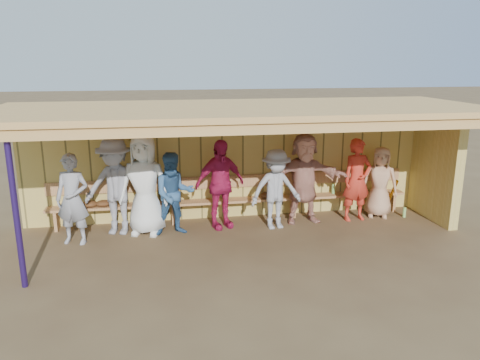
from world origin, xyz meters
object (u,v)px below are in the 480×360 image
at_px(player_d, 220,184).
at_px(player_h, 380,182).
at_px(player_g, 357,180).
at_px(player_c, 174,194).
at_px(player_f, 304,178).
at_px(player_extra, 116,186).
at_px(player_b, 145,185).
at_px(bench, 234,195).
at_px(player_a, 72,199).
at_px(player_e, 276,189).

xyz_separation_m(player_d, player_h, (3.47, 0.09, -0.14)).
bearing_deg(player_g, player_c, 176.05).
distance_m(player_f, player_extra, 3.77).
relative_size(player_g, player_h, 1.14).
height_order(player_b, player_extra, player_b).
xyz_separation_m(player_b, player_d, (1.47, 0.08, -0.08)).
xyz_separation_m(player_h, bench, (-3.11, 0.38, -0.24)).
height_order(player_a, player_g, player_g).
distance_m(player_g, bench, 2.60).
bearing_deg(player_h, player_c, -152.63).
relative_size(player_g, player_extra, 0.91).
distance_m(player_c, player_f, 2.69).
relative_size(player_a, bench, 0.22).
relative_size(player_a, player_b, 0.86).
height_order(player_c, player_g, player_g).
height_order(player_b, player_f, player_b).
height_order(player_b, player_d, player_b).
distance_m(player_a, player_g, 5.65).
distance_m(player_d, player_f, 1.75).
bearing_deg(player_extra, player_b, 6.06).
height_order(player_d, player_f, player_f).
height_order(player_a, player_b, player_b).
bearing_deg(player_h, player_b, -154.70).
distance_m(player_f, player_h, 1.73).
bearing_deg(player_d, player_extra, 159.71).
bearing_deg(player_d, player_e, -31.91).
bearing_deg(player_f, player_extra, 179.67).
distance_m(player_f, player_g, 1.13).
xyz_separation_m(player_a, bench, (3.11, 0.84, -0.32)).
xyz_separation_m(player_c, player_d, (0.92, 0.22, 0.09)).
relative_size(player_b, bench, 0.26).
bearing_deg(player_a, player_d, 23.46).
height_order(player_b, player_c, player_b).
bearing_deg(player_extra, player_h, 16.89).
distance_m(player_e, bench, 1.05).
bearing_deg(player_d, player_a, 167.87).
bearing_deg(player_e, player_c, 171.32).
height_order(player_e, player_h, player_e).
xyz_separation_m(player_c, player_f, (2.67, 0.25, 0.13)).
height_order(player_c, bench, player_c).
xyz_separation_m(player_c, player_e, (2.01, -0.01, -0.00)).
distance_m(player_c, player_h, 4.40).
bearing_deg(player_b, player_c, 2.49).
height_order(player_f, bench, player_f).
relative_size(player_b, player_d, 1.09).
distance_m(player_a, player_d, 2.79).
bearing_deg(player_h, bench, -163.61).
relative_size(player_d, player_e, 1.12).
bearing_deg(player_b, player_g, 17.33).
height_order(player_h, bench, player_h).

